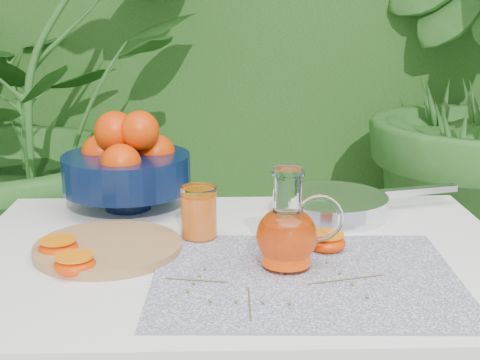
{
  "coord_description": "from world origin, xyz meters",
  "views": [
    {
      "loc": [
        -0.11,
        -1.12,
        1.19
      ],
      "look_at": [
        -0.08,
        0.03,
        0.88
      ],
      "focal_mm": 50.0,
      "sensor_mm": 36.0,
      "label": 1
    }
  ],
  "objects_px": {
    "white_table": "(240,294)",
    "cutting_board": "(108,248)",
    "juice_pitcher": "(288,233)",
    "saute_pan": "(333,204)",
    "fruit_bowl": "(127,164)"
  },
  "relations": [
    {
      "from": "white_table",
      "to": "cutting_board",
      "type": "bearing_deg",
      "value": 178.34
    },
    {
      "from": "white_table",
      "to": "cutting_board",
      "type": "height_order",
      "value": "cutting_board"
    },
    {
      "from": "juice_pitcher",
      "to": "saute_pan",
      "type": "distance_m",
      "value": 0.31
    },
    {
      "from": "cutting_board",
      "to": "saute_pan",
      "type": "relative_size",
      "value": 0.61
    },
    {
      "from": "white_table",
      "to": "saute_pan",
      "type": "distance_m",
      "value": 0.31
    },
    {
      "from": "cutting_board",
      "to": "white_table",
      "type": "bearing_deg",
      "value": -1.66
    },
    {
      "from": "white_table",
      "to": "fruit_bowl",
      "type": "distance_m",
      "value": 0.4
    },
    {
      "from": "white_table",
      "to": "fruit_bowl",
      "type": "bearing_deg",
      "value": 130.93
    },
    {
      "from": "white_table",
      "to": "juice_pitcher",
      "type": "distance_m",
      "value": 0.18
    },
    {
      "from": "juice_pitcher",
      "to": "saute_pan",
      "type": "bearing_deg",
      "value": 66.77
    },
    {
      "from": "white_table",
      "to": "juice_pitcher",
      "type": "bearing_deg",
      "value": -44.71
    },
    {
      "from": "cutting_board",
      "to": "juice_pitcher",
      "type": "distance_m",
      "value": 0.33
    },
    {
      "from": "fruit_bowl",
      "to": "saute_pan",
      "type": "xyz_separation_m",
      "value": [
        0.44,
        -0.06,
        -0.08
      ]
    },
    {
      "from": "fruit_bowl",
      "to": "saute_pan",
      "type": "distance_m",
      "value": 0.45
    },
    {
      "from": "cutting_board",
      "to": "juice_pitcher",
      "type": "xyz_separation_m",
      "value": [
        0.32,
        -0.08,
        0.05
      ]
    }
  ]
}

